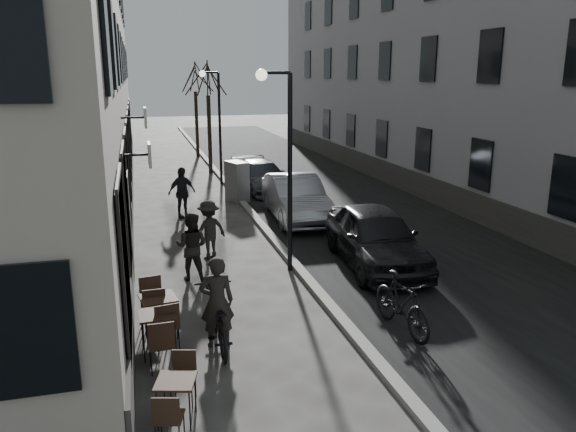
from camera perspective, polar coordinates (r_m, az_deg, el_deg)
name	(u,v)px	position (r m, az deg, el deg)	size (l,w,h in m)	color
ground	(388,393)	(9.61, 10.08, -17.28)	(120.00, 120.00, 0.00)	#3A3835
road	(314,188)	(25.02, 2.68, 2.84)	(7.30, 60.00, 0.00)	black
kerb	(233,191)	(24.17, -5.60, 2.52)	(0.25, 60.00, 0.12)	gray
building_right	(434,3)	(27.39, 14.64, 20.24)	(4.00, 35.00, 16.00)	gray
streetlamp_near	(283,150)	(13.91, -0.49, 6.76)	(0.90, 0.28, 5.09)	black
streetlamp_far	(216,115)	(25.65, -7.36, 10.15)	(0.90, 0.28, 5.09)	black
tree_near	(208,79)	(28.57, -8.17, 13.57)	(2.40, 2.40, 5.70)	black
tree_far	(195,78)	(34.53, -9.44, 13.64)	(2.40, 2.40, 5.70)	black
bistro_set_a	(176,396)	(8.77, -11.26, -17.52)	(0.73, 1.42, 0.81)	black
bistro_set_b	(158,329)	(10.65, -13.05, -11.12)	(0.68, 1.62, 0.95)	black
bistro_set_c	(159,312)	(11.30, -12.98, -9.53)	(0.76, 1.68, 0.97)	black
utility_cabinet	(237,181)	(22.45, -5.21, 3.52)	(0.58, 1.06, 1.59)	slate
bicycle	(218,319)	(10.74, -7.17, -10.32)	(0.71, 2.05, 1.08)	black
cyclist_rider	(217,302)	(10.61, -7.23, -8.64)	(0.64, 0.42, 1.76)	#272422
pedestrian_near	(192,246)	(14.04, -9.76, -3.06)	(0.83, 0.64, 1.70)	black
pedestrian_mid	(209,230)	(15.53, -8.04, -1.39)	(1.06, 0.61, 1.64)	black
pedestrian_far	(182,192)	(20.11, -10.73, 2.36)	(1.06, 0.44, 1.80)	black
car_near	(376,237)	(15.02, 8.91, -2.10)	(1.87, 4.64, 1.58)	black
car_mid	(296,198)	(19.48, 0.80, 1.83)	(1.63, 4.68, 1.54)	#97989F
car_far	(261,176)	(24.30, -2.71, 4.04)	(1.81, 4.45, 1.29)	#353A3F
moped	(402,304)	(11.42, 11.47, -8.73)	(0.55, 1.93, 1.16)	black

